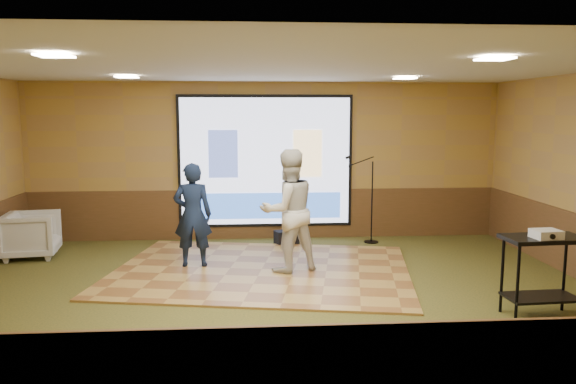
{
  "coord_description": "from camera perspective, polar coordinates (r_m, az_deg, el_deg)",
  "views": [
    {
      "loc": [
        -0.34,
        -7.22,
        2.42
      ],
      "look_at": [
        0.23,
        0.68,
        1.3
      ],
      "focal_mm": 35.0,
      "sensor_mm": 36.0,
      "label": 1
    }
  ],
  "objects": [
    {
      "name": "ground",
      "position": [
        7.62,
        -1.38,
        -10.47
      ],
      "size": [
        9.0,
        9.0,
        0.0
      ],
      "primitive_type": "plane",
      "color": "#303C1B",
      "rests_on": "ground"
    },
    {
      "name": "room_shell",
      "position": [
        7.23,
        -1.44,
        5.47
      ],
      "size": [
        9.04,
        7.04,
        3.02
      ],
      "color": "#A57E44",
      "rests_on": "ground"
    },
    {
      "name": "wainscot_back",
      "position": [
        10.88,
        -2.27,
        -2.25
      ],
      "size": [
        9.0,
        0.04,
        0.95
      ],
      "primitive_type": "cube",
      "color": "#51381B",
      "rests_on": "ground"
    },
    {
      "name": "projector_screen",
      "position": [
        10.7,
        -2.3,
        2.98
      ],
      "size": [
        3.32,
        0.06,
        2.52
      ],
      "color": "black",
      "rests_on": "room_shell"
    },
    {
      "name": "downlight_nw",
      "position": [
        9.22,
        -16.07,
        11.16
      ],
      "size": [
        0.32,
        0.32,
        0.02
      ],
      "primitive_type": "cube",
      "color": "#FFE6BF",
      "rests_on": "room_shell"
    },
    {
      "name": "downlight_ne",
      "position": [
        9.38,
        11.81,
        11.25
      ],
      "size": [
        0.32,
        0.32,
        0.02
      ],
      "primitive_type": "cube",
      "color": "#FFE6BF",
      "rests_on": "room_shell"
    },
    {
      "name": "downlight_sw",
      "position": [
        6.04,
        -22.64,
        12.67
      ],
      "size": [
        0.32,
        0.32,
        0.02
      ],
      "primitive_type": "cube",
      "color": "#FFE6BF",
      "rests_on": "room_shell"
    },
    {
      "name": "downlight_se",
      "position": [
        6.28,
        20.26,
        12.58
      ],
      "size": [
        0.32,
        0.32,
        0.02
      ],
      "primitive_type": "cube",
      "color": "#FFE6BF",
      "rests_on": "room_shell"
    },
    {
      "name": "dance_floor",
      "position": [
        8.74,
        -2.68,
        -7.92
      ],
      "size": [
        5.01,
        4.16,
        0.03
      ],
      "primitive_type": "cube",
      "rotation": [
        0.0,
        0.0,
        -0.18
      ],
      "color": "#AA823E",
      "rests_on": "ground"
    },
    {
      "name": "player_left",
      "position": [
        8.86,
        -9.66,
        -2.3
      ],
      "size": [
        0.6,
        0.39,
        1.63
      ],
      "primitive_type": "imported",
      "rotation": [
        0.0,
        0.0,
        3.15
      ],
      "color": "#131F3C",
      "rests_on": "dance_floor"
    },
    {
      "name": "player_right",
      "position": [
        8.45,
        0.03,
        -1.9
      ],
      "size": [
        1.1,
        0.98,
        1.85
      ],
      "primitive_type": "imported",
      "rotation": [
        0.0,
        0.0,
        3.52
      ],
      "color": "silver",
      "rests_on": "dance_floor"
    },
    {
      "name": "av_table",
      "position": [
        7.31,
        24.47,
        -6.36
      ],
      "size": [
        0.93,
        0.49,
        0.98
      ],
      "rotation": [
        0.0,
        0.0,
        0.06
      ],
      "color": "black",
      "rests_on": "ground"
    },
    {
      "name": "projector",
      "position": [
        7.14,
        24.75,
        -3.9
      ],
      "size": [
        0.32,
        0.28,
        0.1
      ],
      "primitive_type": "cube",
      "rotation": [
        0.0,
        0.0,
        0.09
      ],
      "color": "silver",
      "rests_on": "av_table"
    },
    {
      "name": "mic_stand",
      "position": [
        10.61,
        8.2,
        -2.48
      ],
      "size": [
        0.65,
        0.26,
        1.65
      ],
      "rotation": [
        0.0,
        0.0,
        0.38
      ],
      "color": "black",
      "rests_on": "ground"
    },
    {
      "name": "banquet_chair",
      "position": [
        10.39,
        -24.59,
        -3.98
      ],
      "size": [
        0.95,
        0.93,
        0.77
      ],
      "primitive_type": "imported",
      "rotation": [
        0.0,
        0.0,
        1.71
      ],
      "color": "gray",
      "rests_on": "ground"
    },
    {
      "name": "duffel_bag",
      "position": [
        10.43,
        -0.16,
        -4.64
      ],
      "size": [
        0.47,
        0.38,
        0.26
      ],
      "primitive_type": "cube",
      "rotation": [
        0.0,
        0.0,
        0.29
      ],
      "color": "black",
      "rests_on": "ground"
    }
  ]
}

